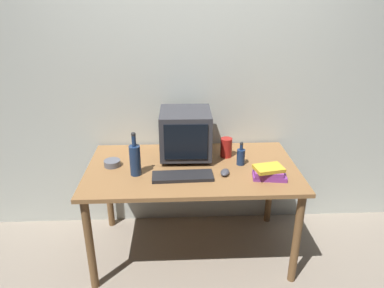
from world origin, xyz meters
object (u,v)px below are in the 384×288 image
bottle_short (241,156)px  bottle_tall (135,159)px  metal_canister (226,147)px  keyboard (183,176)px  computer_mouse (225,172)px  crt_monitor (186,133)px  cd_spindle (112,163)px  book_stack (269,172)px

bottle_short → bottle_tall: bearing=-170.7°
metal_canister → keyboard: bearing=-135.8°
computer_mouse → keyboard: bearing=-157.3°
crt_monitor → cd_spindle: 0.59m
computer_mouse → metal_canister: 0.31m
bottle_short → book_stack: bottle_short is taller
computer_mouse → crt_monitor: bearing=146.6°
bottle_tall → cd_spindle: bearing=143.0°
crt_monitor → computer_mouse: 0.45m
bottle_tall → metal_canister: bearing=21.9°
bottle_tall → bottle_short: bottle_tall is taller
computer_mouse → metal_canister: bearing=97.5°
bottle_tall → book_stack: bearing=-6.1°
crt_monitor → bottle_short: 0.45m
computer_mouse → bottle_tall: (-0.62, 0.03, 0.10)m
book_stack → metal_canister: metal_canister is taller
metal_canister → cd_spindle: bearing=-171.5°
crt_monitor → metal_canister: crt_monitor is taller
cd_spindle → crt_monitor: bearing=14.4°
bottle_tall → cd_spindle: size_ratio=2.65×
crt_monitor → book_stack: size_ratio=1.63×
metal_canister → book_stack: bearing=-56.4°
crt_monitor → bottle_short: bearing=-21.3°
crt_monitor → computer_mouse: crt_monitor is taller
computer_mouse → book_stack: book_stack is taller
keyboard → computer_mouse: (0.30, 0.03, 0.01)m
bottle_short → metal_canister: (-0.09, 0.15, 0.01)m
crt_monitor → book_stack: (0.56, -0.38, -0.15)m
cd_spindle → keyboard: bearing=-21.9°
bottle_tall → book_stack: 0.93m
crt_monitor → metal_canister: 0.34m
bottle_tall → book_stack: (0.92, -0.10, -0.08)m
computer_mouse → book_stack: 0.30m
keyboard → computer_mouse: 0.30m
computer_mouse → metal_canister: size_ratio=0.67×
computer_mouse → bottle_tall: 0.63m
bottle_short → cd_spindle: 0.95m
keyboard → bottle_tall: bottle_tall is taller
cd_spindle → bottle_short: bearing=-1.0°
bottle_tall → bottle_short: 0.77m
crt_monitor → computer_mouse: bearing=-49.9°
keyboard → book_stack: (0.59, -0.03, 0.03)m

